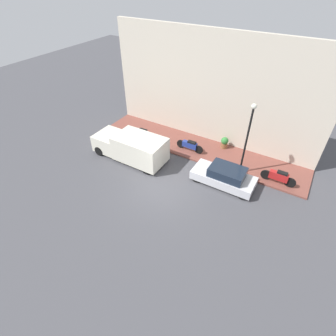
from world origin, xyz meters
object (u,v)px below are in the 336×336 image
Objects in this scene: scooter_silver at (142,133)px; motorcycle_blue at (190,145)px; motorcycle_red at (279,177)px; potted_plant at (224,142)px; streetlamp at (248,132)px; delivery_van at (131,146)px; parked_car at (224,176)px.

scooter_silver is 3.88m from motorcycle_blue.
potted_plant is at bearing 65.30° from motorcycle_red.
motorcycle_red is 0.44× the size of streetlamp.
delivery_van is 7.70m from streetlamp.
scooter_silver is at bearing 17.12° from delivery_van.
streetlamp is at bearing -72.80° from delivery_van.
potted_plant is (2.07, -5.82, -0.03)m from scooter_silver.
motorcycle_red is at bearing -93.10° from motorcycle_blue.
parked_car is 1.85× the size of scooter_silver.
delivery_van is at bearing 130.46° from motorcycle_blue.
motorcycle_red is 2.46× the size of potted_plant.
streetlamp is (2.18, -7.05, 2.18)m from delivery_van.
potted_plant is (4.30, -5.13, -0.37)m from delivery_van.
parked_car is at bearing -120.41° from motorcycle_blue.
streetlamp reaches higher than potted_plant.
scooter_silver is 1.01× the size of motorcycle_blue.
scooter_silver is at bearing 89.61° from streetlamp.
potted_plant is at bearing -70.44° from scooter_silver.
delivery_van is at bearing 96.32° from parked_car.
potted_plant is (1.94, 4.23, -0.04)m from motorcycle_red.
motorcycle_blue is 2.54m from potted_plant.
delivery_van is at bearing 130.00° from potted_plant.
motorcycle_blue is at bearing 82.51° from streetlamp.
motorcycle_red is (-0.34, -6.20, 0.04)m from motorcycle_blue.
potted_plant is (2.12, 1.92, -2.55)m from streetlamp.
parked_car reaches higher than motorcycle_blue.
motorcycle_blue is (2.69, -3.16, -0.37)m from delivery_van.
parked_car is 3.27m from motorcycle_red.
motorcycle_blue is at bearing -49.54° from delivery_van.
motorcycle_red is 3.41m from streetlamp.
scooter_silver reaches higher than motorcycle_blue.
streetlamp is (-0.18, 2.30, 2.51)m from motorcycle_red.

